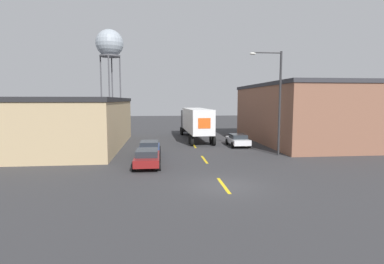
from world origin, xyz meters
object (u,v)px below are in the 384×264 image
(parked_car_right_mid, at_px, (238,140))
(water_tower, at_px, (110,45))
(parked_car_left_far, at_px, (149,148))
(street_lamp, at_px, (277,96))
(parked_car_left_near, at_px, (147,157))
(semi_truck, at_px, (195,121))

(parked_car_right_mid, xyz_separation_m, water_tower, (-18.78, 33.57, 15.78))
(parked_car_left_far, xyz_separation_m, water_tower, (-9.38, 38.25, 15.78))
(water_tower, distance_m, street_lamp, 45.73)
(parked_car_right_mid, height_order, parked_car_left_far, same)
(water_tower, bearing_deg, parked_car_right_mid, -60.77)
(parked_car_left_near, xyz_separation_m, parked_car_left_far, (0.00, 4.57, 0.00))
(water_tower, height_order, street_lamp, water_tower)
(street_lamp, bearing_deg, parked_car_left_near, -162.31)
(semi_truck, relative_size, parked_car_left_near, 3.15)
(street_lamp, bearing_deg, parked_car_right_mid, 109.67)
(parked_car_left_near, relative_size, parked_car_left_far, 1.00)
(parked_car_left_far, relative_size, street_lamp, 0.46)
(parked_car_left_near, distance_m, parked_car_left_far, 4.57)
(semi_truck, height_order, parked_car_left_near, semi_truck)
(water_tower, bearing_deg, parked_car_left_far, -76.22)
(semi_truck, distance_m, street_lamp, 13.82)
(parked_car_left_far, bearing_deg, water_tower, 103.78)
(parked_car_left_far, bearing_deg, semi_truck, 63.99)
(semi_truck, bearing_deg, water_tower, 116.84)
(parked_car_left_near, distance_m, parked_car_right_mid, 13.19)
(parked_car_left_far, height_order, water_tower, water_tower)
(water_tower, xyz_separation_m, street_lamp, (20.79, -39.18, -11.13))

